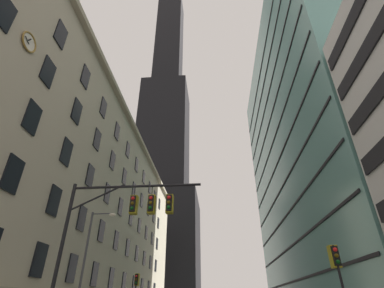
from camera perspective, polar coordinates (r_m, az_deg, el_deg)
The scene contains 7 objects.
station_building at distance 44.42m, azimuth -21.22°, elevation -12.68°, with size 14.04×65.34×25.94m.
dark_skyscraper at distance 114.37m, azimuth -5.95°, elevation -3.62°, with size 28.10×28.10×178.85m.
glass_office_midrise at distance 49.67m, azimuth 25.75°, elevation -0.29°, with size 17.17×44.51×46.70m.
traffic_signal_mast at distance 16.39m, azimuth -13.34°, elevation -14.04°, with size 7.59×0.63×7.34m.
traffic_light_near_right at distance 16.45m, azimuth 27.09°, elevation -20.34°, with size 0.40×0.63×3.74m.
traffic_light_far_left at distance 29.86m, azimuth -11.15°, elevation -25.73°, with size 0.40×0.63×3.78m.
street_lamppost at distance 24.71m, azimuth -20.08°, elevation -20.02°, with size 2.07×0.32×7.87m.
Camera 1 is at (1.20, -11.80, 1.25)m, focal length 26.39 mm.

